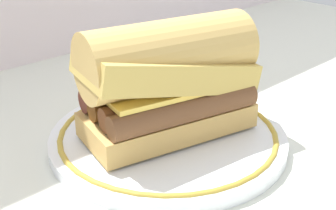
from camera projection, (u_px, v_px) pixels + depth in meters
The scene contains 3 objects.
ground_plane at pixel (166, 153), 0.48m from camera, with size 1.50×1.50×0.00m, color silver.
plate at pixel (168, 136), 0.50m from camera, with size 0.25×0.25×0.01m.
sausage_sandwich at pixel (168, 78), 0.47m from camera, with size 0.19×0.13×0.12m.
Camera 1 is at (-0.28, -0.30, 0.25)m, focal length 49.14 mm.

